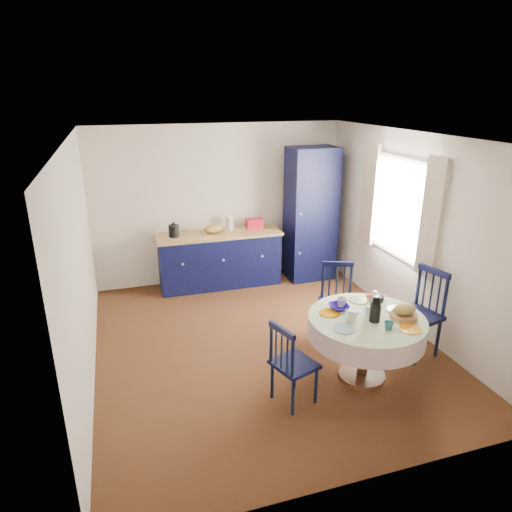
{
  "coord_description": "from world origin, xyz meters",
  "views": [
    {
      "loc": [
        -1.57,
        -4.7,
        2.97
      ],
      "look_at": [
        -0.04,
        0.2,
        1.09
      ],
      "focal_mm": 32.0,
      "sensor_mm": 36.0,
      "label": 1
    }
  ],
  "objects_px": {
    "pantry_cabinet": "(311,215)",
    "chair_right": "(420,312)",
    "mug_d": "(342,302)",
    "dining_table": "(367,327)",
    "chair_left": "(291,363)",
    "mug_a": "(351,318)",
    "mug_c": "(379,300)",
    "mug_b": "(389,326)",
    "chair_far": "(337,301)",
    "cobalt_bowl": "(339,307)",
    "kitchen_counter": "(219,258)"
  },
  "relations": [
    {
      "from": "kitchen_counter",
      "to": "mug_a",
      "type": "relative_size",
      "value": 17.35
    },
    {
      "from": "chair_far",
      "to": "chair_right",
      "type": "height_order",
      "value": "chair_right"
    },
    {
      "from": "chair_far",
      "to": "chair_right",
      "type": "bearing_deg",
      "value": -21.63
    },
    {
      "from": "chair_far",
      "to": "mug_d",
      "type": "distance_m",
      "value": 0.72
    },
    {
      "from": "dining_table",
      "to": "mug_c",
      "type": "bearing_deg",
      "value": 41.91
    },
    {
      "from": "dining_table",
      "to": "mug_b",
      "type": "relative_size",
      "value": 13.09
    },
    {
      "from": "pantry_cabinet",
      "to": "chair_far",
      "type": "bearing_deg",
      "value": -104.65
    },
    {
      "from": "dining_table",
      "to": "cobalt_bowl",
      "type": "relative_size",
      "value": 5.58
    },
    {
      "from": "pantry_cabinet",
      "to": "chair_right",
      "type": "xyz_separation_m",
      "value": [
        0.28,
        -2.58,
        -0.54
      ]
    },
    {
      "from": "mug_d",
      "to": "dining_table",
      "type": "bearing_deg",
      "value": -64.15
    },
    {
      "from": "mug_a",
      "to": "mug_b",
      "type": "bearing_deg",
      "value": -43.87
    },
    {
      "from": "mug_b",
      "to": "pantry_cabinet",
      "type": "bearing_deg",
      "value": 80.37
    },
    {
      "from": "mug_d",
      "to": "mug_c",
      "type": "bearing_deg",
      "value": -9.16
    },
    {
      "from": "mug_b",
      "to": "chair_left",
      "type": "bearing_deg",
      "value": 171.8
    },
    {
      "from": "mug_b",
      "to": "mug_c",
      "type": "xyz_separation_m",
      "value": [
        0.21,
        0.53,
        0.0
      ]
    },
    {
      "from": "dining_table",
      "to": "cobalt_bowl",
      "type": "bearing_deg",
      "value": 128.58
    },
    {
      "from": "mug_d",
      "to": "chair_left",
      "type": "bearing_deg",
      "value": -148.73
    },
    {
      "from": "chair_far",
      "to": "mug_d",
      "type": "xyz_separation_m",
      "value": [
        -0.27,
        -0.59,
        0.3
      ]
    },
    {
      "from": "dining_table",
      "to": "chair_left",
      "type": "height_order",
      "value": "dining_table"
    },
    {
      "from": "chair_far",
      "to": "mug_a",
      "type": "bearing_deg",
      "value": -91.4
    },
    {
      "from": "mug_b",
      "to": "mug_d",
      "type": "distance_m",
      "value": 0.63
    },
    {
      "from": "chair_far",
      "to": "chair_right",
      "type": "xyz_separation_m",
      "value": [
        0.74,
        -0.63,
        0.04
      ]
    },
    {
      "from": "mug_a",
      "to": "cobalt_bowl",
      "type": "xyz_separation_m",
      "value": [
        0.01,
        0.29,
        -0.02
      ]
    },
    {
      "from": "chair_far",
      "to": "cobalt_bowl",
      "type": "distance_m",
      "value": 0.77
    },
    {
      "from": "mug_c",
      "to": "mug_a",
      "type": "bearing_deg",
      "value": -151.21
    },
    {
      "from": "chair_right",
      "to": "mug_a",
      "type": "xyz_separation_m",
      "value": [
        -1.08,
        -0.3,
        0.25
      ]
    },
    {
      "from": "pantry_cabinet",
      "to": "dining_table",
      "type": "distance_m",
      "value": 2.94
    },
    {
      "from": "chair_right",
      "to": "mug_c",
      "type": "height_order",
      "value": "chair_right"
    },
    {
      "from": "mug_a",
      "to": "mug_b",
      "type": "distance_m",
      "value": 0.38
    },
    {
      "from": "mug_a",
      "to": "dining_table",
      "type": "bearing_deg",
      "value": 6.85
    },
    {
      "from": "pantry_cabinet",
      "to": "mug_b",
      "type": "relative_size",
      "value": 22.99
    },
    {
      "from": "kitchen_counter",
      "to": "chair_left",
      "type": "bearing_deg",
      "value": -89.1
    },
    {
      "from": "kitchen_counter",
      "to": "mug_c",
      "type": "distance_m",
      "value": 2.98
    },
    {
      "from": "chair_right",
      "to": "mug_d",
      "type": "bearing_deg",
      "value": -106.01
    },
    {
      "from": "kitchen_counter",
      "to": "mug_a",
      "type": "distance_m",
      "value": 3.08
    },
    {
      "from": "pantry_cabinet",
      "to": "chair_right",
      "type": "relative_size",
      "value": 2.05
    },
    {
      "from": "kitchen_counter",
      "to": "mug_d",
      "type": "height_order",
      "value": "kitchen_counter"
    },
    {
      "from": "kitchen_counter",
      "to": "mug_b",
      "type": "height_order",
      "value": "kitchen_counter"
    },
    {
      "from": "chair_right",
      "to": "chair_far",
      "type": "bearing_deg",
      "value": -144.19
    },
    {
      "from": "mug_a",
      "to": "mug_c",
      "type": "distance_m",
      "value": 0.56
    },
    {
      "from": "mug_a",
      "to": "mug_c",
      "type": "height_order",
      "value": "mug_c"
    },
    {
      "from": "chair_far",
      "to": "mug_b",
      "type": "height_order",
      "value": "chair_far"
    },
    {
      "from": "chair_right",
      "to": "mug_c",
      "type": "distance_m",
      "value": 0.65
    },
    {
      "from": "pantry_cabinet",
      "to": "dining_table",
      "type": "bearing_deg",
      "value": -102.79
    },
    {
      "from": "dining_table",
      "to": "pantry_cabinet",
      "type": "bearing_deg",
      "value": 78.32
    },
    {
      "from": "pantry_cabinet",
      "to": "dining_table",
      "type": "relative_size",
      "value": 1.76
    },
    {
      "from": "chair_left",
      "to": "mug_d",
      "type": "height_order",
      "value": "chair_left"
    },
    {
      "from": "chair_far",
      "to": "mug_a",
      "type": "distance_m",
      "value": 1.03
    },
    {
      "from": "mug_c",
      "to": "cobalt_bowl",
      "type": "bearing_deg",
      "value": 177.82
    },
    {
      "from": "chair_far",
      "to": "mug_a",
      "type": "height_order",
      "value": "chair_far"
    }
  ]
}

